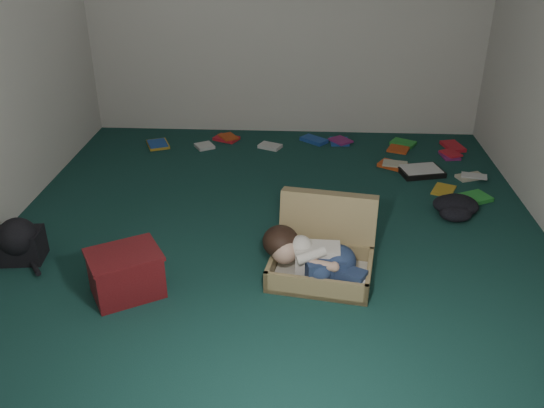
# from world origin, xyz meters

# --- Properties ---
(floor) EXTENTS (4.50, 4.50, 0.00)m
(floor) POSITION_xyz_m (0.00, 0.00, 0.00)
(floor) COLOR #143B35
(floor) RESTS_ON ground
(wall_back) EXTENTS (4.50, 0.00, 4.50)m
(wall_back) POSITION_xyz_m (0.00, 2.25, 1.30)
(wall_back) COLOR silver
(wall_back) RESTS_ON ground
(wall_front) EXTENTS (4.50, 0.00, 4.50)m
(wall_front) POSITION_xyz_m (0.00, -2.25, 1.30)
(wall_front) COLOR silver
(wall_front) RESTS_ON ground
(suitcase) EXTENTS (0.74, 0.73, 0.47)m
(suitcase) POSITION_xyz_m (0.35, -0.38, 0.14)
(suitcase) COLOR #9D8756
(suitcase) RESTS_ON floor
(person) EXTENTS (0.68, 0.42, 0.29)m
(person) POSITION_xyz_m (0.28, -0.54, 0.18)
(person) COLOR silver
(person) RESTS_ON suitcase
(maroon_bin) EXTENTS (0.54, 0.50, 0.29)m
(maroon_bin) POSITION_xyz_m (-0.86, -0.73, 0.15)
(maroon_bin) COLOR #5C1216
(maroon_bin) RESTS_ON floor
(backpack) EXTENTS (0.43, 0.36, 0.24)m
(backpack) POSITION_xyz_m (-1.70, -0.39, 0.12)
(backpack) COLOR black
(backpack) RESTS_ON floor
(clothing_pile) EXTENTS (0.53, 0.47, 0.15)m
(clothing_pile) POSITION_xyz_m (1.36, 0.41, 0.07)
(clothing_pile) COLOR black
(clothing_pile) RESTS_ON floor
(paper_tray) EXTENTS (0.43, 0.36, 0.05)m
(paper_tray) POSITION_xyz_m (1.27, 1.20, 0.03)
(paper_tray) COLOR black
(paper_tray) RESTS_ON floor
(book_scatter) EXTENTS (3.20, 1.52, 0.02)m
(book_scatter) POSITION_xyz_m (0.68, 1.59, 0.01)
(book_scatter) COLOR gold
(book_scatter) RESTS_ON floor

